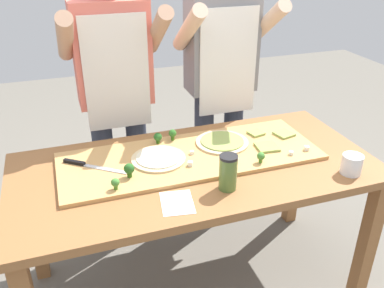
{
  "coord_description": "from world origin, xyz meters",
  "views": [
    {
      "loc": [
        -0.56,
        -1.59,
        1.76
      ],
      "look_at": [
        0.01,
        0.09,
        0.83
      ],
      "focal_mm": 38.64,
      "sensor_mm": 36.0,
      "label": 1
    }
  ],
  "objects_px": {
    "cheese_crumble_c": "(192,153)",
    "cheese_crumble_d": "(307,148)",
    "pizza_slice_near_left": "(256,133)",
    "pizza_slice_far_right": "(284,134)",
    "cheese_crumble_e": "(237,160)",
    "broccoli_floret_back_left": "(115,183)",
    "broccoli_floret_center_right": "(261,157)",
    "recipe_note": "(177,203)",
    "cook_left": "(115,85)",
    "broccoli_floret_back_right": "(173,134)",
    "prep_table": "(196,183)",
    "cook_right": "(221,74)",
    "cheese_crumble_a": "(291,153)",
    "broccoli_floret_front_mid": "(158,137)",
    "broccoli_floret_center_left": "(129,169)",
    "broccoli_floret_front_right": "(229,160)",
    "pizza_whole_pesto_green": "(222,142)",
    "cheese_crumble_b": "(190,164)",
    "pizza_whole_cheese_artichoke": "(158,158)",
    "flour_cup": "(352,165)",
    "pizza_slice_center": "(267,147)",
    "sauce_jar": "(228,172)",
    "chefs_knife": "(86,165)"
  },
  "relations": [
    {
      "from": "cheese_crumble_b",
      "to": "recipe_note",
      "type": "height_order",
      "value": "cheese_crumble_b"
    },
    {
      "from": "pizza_slice_near_left",
      "to": "pizza_slice_far_right",
      "type": "distance_m",
      "value": 0.15
    },
    {
      "from": "cheese_crumble_b",
      "to": "cook_left",
      "type": "distance_m",
      "value": 0.69
    },
    {
      "from": "prep_table",
      "to": "cook_right",
      "type": "relative_size",
      "value": 1.03
    },
    {
      "from": "broccoli_floret_back_left",
      "to": "broccoli_floret_center_left",
      "type": "distance_m",
      "value": 0.11
    },
    {
      "from": "cook_left",
      "to": "sauce_jar",
      "type": "bearing_deg",
      "value": -68.21
    },
    {
      "from": "cheese_crumble_c",
      "to": "sauce_jar",
      "type": "height_order",
      "value": "sauce_jar"
    },
    {
      "from": "broccoli_floret_back_left",
      "to": "recipe_note",
      "type": "relative_size",
      "value": 0.31
    },
    {
      "from": "broccoli_floret_back_left",
      "to": "broccoli_floret_front_mid",
      "type": "bearing_deg",
      "value": 51.97
    },
    {
      "from": "sauce_jar",
      "to": "pizza_slice_center",
      "type": "bearing_deg",
      "value": 37.38
    },
    {
      "from": "broccoli_floret_back_right",
      "to": "cheese_crumble_d",
      "type": "bearing_deg",
      "value": -28.36
    },
    {
      "from": "sauce_jar",
      "to": "broccoli_floret_back_right",
      "type": "bearing_deg",
      "value": 102.02
    },
    {
      "from": "cheese_crumble_e",
      "to": "cook_left",
      "type": "distance_m",
      "value": 0.81
    },
    {
      "from": "broccoli_floret_front_mid",
      "to": "cheese_crumble_c",
      "type": "xyz_separation_m",
      "value": [
        0.13,
        -0.17,
        -0.03
      ]
    },
    {
      "from": "chefs_knife",
      "to": "recipe_note",
      "type": "relative_size",
      "value": 1.61
    },
    {
      "from": "pizza_whole_pesto_green",
      "to": "cheese_crumble_c",
      "type": "height_order",
      "value": "cheese_crumble_c"
    },
    {
      "from": "chefs_knife",
      "to": "broccoli_floret_back_right",
      "type": "relative_size",
      "value": 4.58
    },
    {
      "from": "broccoli_floret_back_right",
      "to": "recipe_note",
      "type": "height_order",
      "value": "broccoli_floret_back_right"
    },
    {
      "from": "broccoli_floret_back_left",
      "to": "broccoli_floret_center_left",
      "type": "relative_size",
      "value": 0.78
    },
    {
      "from": "cheese_crumble_b",
      "to": "pizza_slice_near_left",
      "type": "bearing_deg",
      "value": 24.74
    },
    {
      "from": "cook_right",
      "to": "broccoli_floret_center_right",
      "type": "bearing_deg",
      "value": -96.63
    },
    {
      "from": "pizza_slice_far_right",
      "to": "cheese_crumble_d",
      "type": "relative_size",
      "value": 4.08
    },
    {
      "from": "prep_table",
      "to": "cook_right",
      "type": "bearing_deg",
      "value": 58.22
    },
    {
      "from": "pizza_whole_cheese_artichoke",
      "to": "chefs_knife",
      "type": "bearing_deg",
      "value": 171.01
    },
    {
      "from": "broccoli_floret_back_left",
      "to": "cheese_crumble_a",
      "type": "relative_size",
      "value": 2.86
    },
    {
      "from": "broccoli_floret_front_right",
      "to": "broccoli_floret_front_mid",
      "type": "xyz_separation_m",
      "value": [
        -0.25,
        0.32,
        0.01
      ]
    },
    {
      "from": "cheese_crumble_a",
      "to": "cheese_crumble_b",
      "type": "relative_size",
      "value": 0.84
    },
    {
      "from": "cheese_crumble_b",
      "to": "recipe_note",
      "type": "relative_size",
      "value": 0.13
    },
    {
      "from": "broccoli_floret_center_right",
      "to": "pizza_slice_far_right",
      "type": "bearing_deg",
      "value": 41.25
    },
    {
      "from": "broccoli_floret_front_mid",
      "to": "cheese_crumble_c",
      "type": "bearing_deg",
      "value": -52.56
    },
    {
      "from": "pizza_slice_center",
      "to": "sauce_jar",
      "type": "height_order",
      "value": "sauce_jar"
    },
    {
      "from": "broccoli_floret_back_right",
      "to": "cheese_crumble_d",
      "type": "relative_size",
      "value": 2.74
    },
    {
      "from": "broccoli_floret_front_mid",
      "to": "cook_right",
      "type": "relative_size",
      "value": 0.03
    },
    {
      "from": "broccoli_floret_back_right",
      "to": "broccoli_floret_front_mid",
      "type": "relative_size",
      "value": 1.03
    },
    {
      "from": "pizza_whole_pesto_green",
      "to": "cook_right",
      "type": "bearing_deg",
      "value": 68.95
    },
    {
      "from": "broccoli_floret_back_left",
      "to": "broccoli_floret_back_right",
      "type": "distance_m",
      "value": 0.51
    },
    {
      "from": "broccoli_floret_center_right",
      "to": "broccoli_floret_back_left",
      "type": "bearing_deg",
      "value": -179.6
    },
    {
      "from": "broccoli_floret_center_right",
      "to": "prep_table",
      "type": "bearing_deg",
      "value": 159.56
    },
    {
      "from": "cheese_crumble_e",
      "to": "broccoli_floret_back_left",
      "type": "bearing_deg",
      "value": -174.79
    },
    {
      "from": "pizza_whole_cheese_artichoke",
      "to": "flour_cup",
      "type": "distance_m",
      "value": 0.89
    },
    {
      "from": "cheese_crumble_c",
      "to": "cheese_crumble_d",
      "type": "bearing_deg",
      "value": -14.76
    },
    {
      "from": "prep_table",
      "to": "cook_left",
      "type": "relative_size",
      "value": 1.03
    },
    {
      "from": "recipe_note",
      "to": "cook_left",
      "type": "xyz_separation_m",
      "value": [
        -0.09,
        0.85,
        0.23
      ]
    },
    {
      "from": "broccoli_floret_front_right",
      "to": "cook_left",
      "type": "relative_size",
      "value": 0.03
    },
    {
      "from": "pizza_slice_far_right",
      "to": "cheese_crumble_a",
      "type": "height_order",
      "value": "cheese_crumble_a"
    },
    {
      "from": "broccoli_floret_back_right",
      "to": "broccoli_floret_center_right",
      "type": "bearing_deg",
      "value": -47.92
    },
    {
      "from": "broccoli_floret_back_right",
      "to": "cook_left",
      "type": "distance_m",
      "value": 0.44
    },
    {
      "from": "pizza_whole_cheese_artichoke",
      "to": "broccoli_floret_center_left",
      "type": "bearing_deg",
      "value": -145.88
    },
    {
      "from": "broccoli_floret_front_right",
      "to": "flour_cup",
      "type": "relative_size",
      "value": 0.49
    },
    {
      "from": "broccoli_floret_front_right",
      "to": "cook_right",
      "type": "xyz_separation_m",
      "value": [
        0.23,
        0.67,
        0.18
      ]
    }
  ]
}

